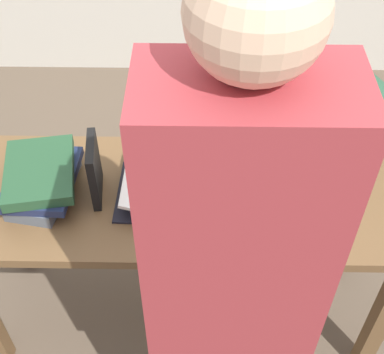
% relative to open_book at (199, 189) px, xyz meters
% --- Properties ---
extents(ground_plane, '(12.00, 12.00, 0.00)m').
position_rel_open_book_xyz_m(ground_plane, '(-0.06, 0.00, -0.76)').
color(ground_plane, brown).
extents(reading_desk, '(1.52, 0.56, 0.73)m').
position_rel_open_book_xyz_m(reading_desk, '(-0.06, 0.00, -0.13)').
color(reading_desk, brown).
rests_on(reading_desk, ground_plane).
extents(open_book, '(0.55, 0.29, 0.08)m').
position_rel_open_book_xyz_m(open_book, '(0.00, 0.00, 0.00)').
color(open_book, black).
rests_on(open_book, reading_desk).
extents(book_stack_tall, '(0.26, 0.32, 0.12)m').
position_rel_open_book_xyz_m(book_stack_tall, '(-0.52, 0.00, 0.04)').
color(book_stack_tall, slate).
rests_on(book_stack_tall, reading_desk).
extents(book_standing_upright, '(0.04, 0.17, 0.21)m').
position_rel_open_book_xyz_m(book_standing_upright, '(-0.34, -0.00, 0.08)').
color(book_standing_upright, black).
rests_on(book_standing_upright, reading_desk).
extents(reading_lamp, '(0.18, 0.18, 0.38)m').
position_rel_open_book_xyz_m(reading_lamp, '(0.52, 0.16, 0.28)').
color(reading_lamp, tan).
rests_on(reading_lamp, reading_desk).
extents(coffee_mug, '(0.11, 0.08, 0.10)m').
position_rel_open_book_xyz_m(coffee_mug, '(0.26, 0.12, 0.02)').
color(coffee_mug, '#B74238').
rests_on(coffee_mug, reading_desk).
extents(pencil, '(0.03, 0.15, 0.01)m').
position_rel_open_book_xyz_m(pencil, '(0.01, -0.18, -0.02)').
color(pencil, gold).
rests_on(pencil, reading_desk).
extents(person_reader, '(0.36, 0.22, 1.79)m').
position_rel_open_book_xyz_m(person_reader, '(0.07, -0.56, 0.14)').
color(person_reader, '#2D3342').
rests_on(person_reader, ground_plane).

